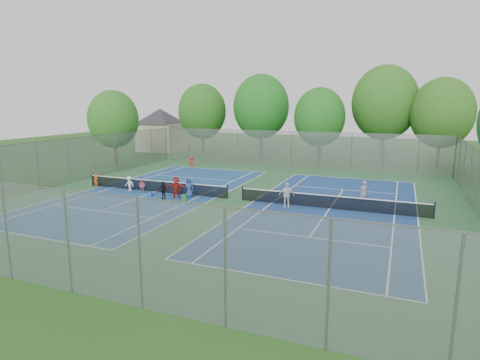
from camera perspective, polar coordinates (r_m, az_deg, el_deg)
name	(u,v)px	position (r m, az deg, el deg)	size (l,w,h in m)	color
ground	(235,200)	(29.83, -0.72, -2.79)	(120.00, 120.00, 0.00)	#235019
court_pad	(235,199)	(29.83, -0.72, -2.78)	(32.00, 32.00, 0.01)	#2A5A34
court_left	(155,192)	(33.11, -11.97, -1.62)	(10.97, 23.77, 0.01)	navy
court_right	(330,209)	(27.95, 12.66, -3.98)	(10.97, 23.77, 0.01)	navy
net_left	(155,186)	(33.02, -12.00, -0.87)	(12.87, 0.10, 0.91)	black
net_right	(330,202)	(27.84, 12.70, -3.11)	(12.87, 0.10, 0.91)	black
fence_north	(291,150)	(44.45, 7.31, 4.31)	(32.00, 0.10, 4.00)	gray
fence_south	(68,242)	(16.34, -23.28, -8.16)	(32.00, 0.10, 4.00)	gray
fence_west	(68,161)	(38.49, -23.29, 2.47)	(32.00, 0.10, 4.00)	gray
house	(160,122)	(60.70, -11.26, 8.06)	(11.03, 11.03, 7.30)	#B7A88C
tree_nw	(202,111)	(54.87, -5.38, 9.68)	(6.40, 6.40, 9.58)	#443326
tree_nl	(261,107)	(52.61, 3.01, 10.37)	(7.20, 7.20, 10.69)	#443326
tree_nc	(320,117)	(48.62, 11.25, 8.77)	(6.00, 6.00, 8.85)	#443326
tree_nr	(385,103)	(50.75, 19.89, 10.28)	(7.60, 7.60, 11.42)	#443326
tree_ne	(442,113)	(48.86, 26.81, 8.50)	(6.60, 6.60, 9.77)	#443326
tree_side_w	(113,119)	(47.59, -17.57, 8.24)	(5.60, 5.60, 8.47)	#443326
ball_crate	(150,195)	(31.53, -12.62, -2.04)	(0.33, 0.33, 0.28)	blue
ball_hopper	(185,198)	(29.27, -7.88, -2.59)	(0.29, 0.29, 0.57)	#217C32
student_a	(96,181)	(35.85, -19.81, -0.07)	(0.46, 0.30, 1.27)	#C34E12
student_b	(142,186)	(32.97, -13.74, -0.82)	(0.52, 0.41, 1.08)	#E85A89
student_c	(129,184)	(33.69, -15.45, -0.53)	(0.79, 0.45, 1.22)	white
student_d	(163,190)	(30.25, -10.88, -1.47)	(0.80, 0.33, 1.36)	black
student_e	(189,187)	(30.66, -7.26, -1.06)	(0.74, 0.48, 1.51)	navy
student_f	(176,188)	(30.31, -9.08, -1.10)	(1.54, 0.49, 1.66)	maroon
child_far_baseline	(192,163)	(44.08, -6.89, 2.47)	(0.82, 0.47, 1.27)	red
instructor	(364,192)	(29.75, 17.16, -1.68)	(0.61, 0.40, 1.66)	gray
teen_court_b	(287,195)	(27.59, 6.63, -2.13)	(1.03, 0.43, 1.76)	silver
tennis_ball_0	(106,191)	(34.36, -18.48, -1.46)	(0.07, 0.07, 0.07)	#AAC62E
tennis_ball_1	(152,215)	(26.24, -12.42, -4.91)	(0.07, 0.07, 0.07)	#BEE234
tennis_ball_2	(113,205)	(29.55, -17.67, -3.39)	(0.07, 0.07, 0.07)	#CDF238
tennis_ball_3	(123,214)	(27.10, -16.33, -4.60)	(0.07, 0.07, 0.07)	#ACC52D
tennis_ball_4	(70,200)	(32.10, -22.98, -2.63)	(0.07, 0.07, 0.07)	#E1F338
tennis_ball_5	(85,203)	(30.73, -21.16, -3.07)	(0.07, 0.07, 0.07)	#B8DC33
tennis_ball_6	(134,217)	(26.08, -14.80, -5.12)	(0.07, 0.07, 0.07)	#C1D230
tennis_ball_7	(93,199)	(31.82, -20.20, -2.54)	(0.07, 0.07, 0.07)	gold
tennis_ball_8	(135,217)	(26.19, -14.69, -5.05)	(0.07, 0.07, 0.07)	yellow
tennis_ball_9	(154,201)	(29.80, -12.18, -2.99)	(0.07, 0.07, 0.07)	#C9F238
tennis_ball_10	(146,198)	(31.10, -13.21, -2.45)	(0.07, 0.07, 0.07)	#D4E635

